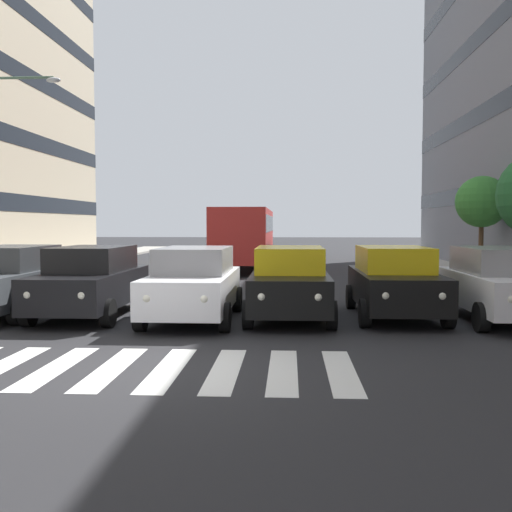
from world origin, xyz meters
The scene contains 10 objects.
ground_plane centered at (0.00, 0.00, 0.00)m, with size 180.00×180.00×0.00m, color #262628.
crosswalk_markings centered at (0.00, 0.00, 0.00)m, with size 6.75×2.80×0.01m.
car_0 centered at (-7.28, -4.92, 0.89)m, with size 2.02×4.44×1.72m.
car_1 centered at (-4.90, -5.32, 0.89)m, with size 2.02×4.44×1.72m.
car_2 centered at (-2.35, -4.99, 0.89)m, with size 2.02×4.44×1.72m.
car_3 centered at (-0.09, -4.60, 0.89)m, with size 2.02×4.44×1.72m.
car_4 centered at (2.53, -4.99, 0.89)m, with size 2.02×4.44×1.72m.
car_5 centered at (4.66, -5.13, 0.89)m, with size 2.02×4.44×1.72m.
bus_behind_traffic centered at (-0.09, -20.57, 1.86)m, with size 2.78×10.50×3.00m.
street_tree_2 centered at (-10.41, -15.89, 3.19)m, with size 2.16×2.16×4.14m.
Camera 1 is at (-2.34, 8.83, 2.28)m, focal length 40.39 mm.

